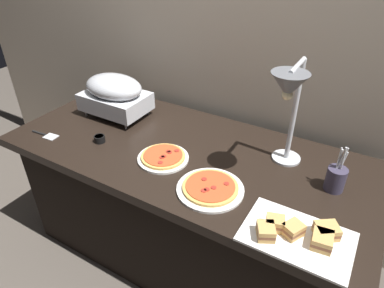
{
  "coord_description": "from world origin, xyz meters",
  "views": [
    {
      "loc": [
        0.77,
        -1.24,
        1.74
      ],
      "look_at": [
        0.04,
        0.0,
        0.81
      ],
      "focal_mm": 31.83,
      "sensor_mm": 36.0,
      "label": 1
    }
  ],
  "objects_px": {
    "sauce_cup_near": "(100,139)",
    "pizza_plate_center": "(210,188)",
    "heat_lamp": "(289,95)",
    "utensil_holder": "(336,178)",
    "chafing_dish": "(115,93)",
    "pizza_plate_front": "(163,157)",
    "sandwich_platter": "(298,234)",
    "serving_spatula": "(45,135)"
  },
  "relations": [
    {
      "from": "sauce_cup_near",
      "to": "pizza_plate_center",
      "type": "bearing_deg",
      "value": -4.27
    },
    {
      "from": "heat_lamp",
      "to": "utensil_holder",
      "type": "bearing_deg",
      "value": 7.71
    },
    {
      "from": "pizza_plate_center",
      "to": "utensil_holder",
      "type": "bearing_deg",
      "value": 31.5
    },
    {
      "from": "chafing_dish",
      "to": "utensil_holder",
      "type": "bearing_deg",
      "value": -2.39
    },
    {
      "from": "pizza_plate_front",
      "to": "sauce_cup_near",
      "type": "xyz_separation_m",
      "value": [
        -0.38,
        -0.04,
        0.01
      ]
    },
    {
      "from": "pizza_plate_front",
      "to": "chafing_dish",
      "type": "bearing_deg",
      "value": 154.25
    },
    {
      "from": "chafing_dish",
      "to": "pizza_plate_front",
      "type": "xyz_separation_m",
      "value": [
        0.51,
        -0.25,
        -0.13
      ]
    },
    {
      "from": "pizza_plate_front",
      "to": "sandwich_platter",
      "type": "distance_m",
      "value": 0.74
    },
    {
      "from": "heat_lamp",
      "to": "pizza_plate_front",
      "type": "height_order",
      "value": "heat_lamp"
    },
    {
      "from": "heat_lamp",
      "to": "pizza_plate_front",
      "type": "distance_m",
      "value": 0.67
    },
    {
      "from": "sandwich_platter",
      "to": "heat_lamp",
      "type": "bearing_deg",
      "value": 120.87
    },
    {
      "from": "heat_lamp",
      "to": "serving_spatula",
      "type": "bearing_deg",
      "value": -166.08
    },
    {
      "from": "chafing_dish",
      "to": "sandwich_platter",
      "type": "relative_size",
      "value": 0.97
    },
    {
      "from": "pizza_plate_center",
      "to": "utensil_holder",
      "type": "distance_m",
      "value": 0.54
    },
    {
      "from": "pizza_plate_front",
      "to": "sandwich_platter",
      "type": "bearing_deg",
      "value": -12.95
    },
    {
      "from": "utensil_holder",
      "to": "pizza_plate_center",
      "type": "bearing_deg",
      "value": -148.5
    },
    {
      "from": "pizza_plate_center",
      "to": "sandwich_platter",
      "type": "height_order",
      "value": "sandwich_platter"
    },
    {
      "from": "heat_lamp",
      "to": "serving_spatula",
      "type": "relative_size",
      "value": 3.02
    },
    {
      "from": "heat_lamp",
      "to": "sandwich_platter",
      "type": "relative_size",
      "value": 1.31
    },
    {
      "from": "pizza_plate_center",
      "to": "sauce_cup_near",
      "type": "height_order",
      "value": "sauce_cup_near"
    },
    {
      "from": "heat_lamp",
      "to": "sandwich_platter",
      "type": "xyz_separation_m",
      "value": [
        0.19,
        -0.32,
        -0.38
      ]
    },
    {
      "from": "heat_lamp",
      "to": "pizza_plate_front",
      "type": "bearing_deg",
      "value": -163.11
    },
    {
      "from": "pizza_plate_center",
      "to": "pizza_plate_front",
      "type": "bearing_deg",
      "value": 163.9
    },
    {
      "from": "pizza_plate_front",
      "to": "serving_spatula",
      "type": "distance_m",
      "value": 0.71
    },
    {
      "from": "sandwich_platter",
      "to": "utensil_holder",
      "type": "xyz_separation_m",
      "value": [
        0.06,
        0.36,
        0.04
      ]
    },
    {
      "from": "pizza_plate_front",
      "to": "utensil_holder",
      "type": "height_order",
      "value": "utensil_holder"
    },
    {
      "from": "sandwich_platter",
      "to": "serving_spatula",
      "type": "bearing_deg",
      "value": 179.1
    },
    {
      "from": "pizza_plate_center",
      "to": "sandwich_platter",
      "type": "bearing_deg",
      "value": -10.47
    },
    {
      "from": "pizza_plate_front",
      "to": "serving_spatula",
      "type": "bearing_deg",
      "value": -168.37
    },
    {
      "from": "utensil_holder",
      "to": "chafing_dish",
      "type": "bearing_deg",
      "value": 177.61
    },
    {
      "from": "sandwich_platter",
      "to": "sauce_cup_near",
      "type": "distance_m",
      "value": 1.11
    },
    {
      "from": "chafing_dish",
      "to": "pizza_plate_center",
      "type": "relative_size",
      "value": 1.3
    },
    {
      "from": "heat_lamp",
      "to": "sandwich_platter",
      "type": "height_order",
      "value": "heat_lamp"
    },
    {
      "from": "utensil_holder",
      "to": "serving_spatula",
      "type": "bearing_deg",
      "value": -167.11
    },
    {
      "from": "pizza_plate_front",
      "to": "utensil_holder",
      "type": "xyz_separation_m",
      "value": [
        0.77,
        0.19,
        0.05
      ]
    },
    {
      "from": "pizza_plate_front",
      "to": "sandwich_platter",
      "type": "relative_size",
      "value": 0.64
    },
    {
      "from": "sauce_cup_near",
      "to": "serving_spatula",
      "type": "xyz_separation_m",
      "value": [
        -0.31,
        -0.1,
        -0.02
      ]
    },
    {
      "from": "pizza_plate_center",
      "to": "sandwich_platter",
      "type": "distance_m",
      "value": 0.41
    },
    {
      "from": "sandwich_platter",
      "to": "utensil_holder",
      "type": "bearing_deg",
      "value": 81.22
    },
    {
      "from": "pizza_plate_center",
      "to": "chafing_dish",
      "type": "bearing_deg",
      "value": 157.75
    },
    {
      "from": "heat_lamp",
      "to": "pizza_plate_front",
      "type": "relative_size",
      "value": 2.05
    },
    {
      "from": "heat_lamp",
      "to": "sauce_cup_near",
      "type": "distance_m",
      "value": 1.01
    }
  ]
}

